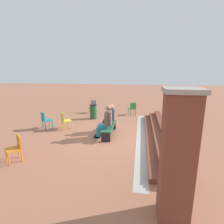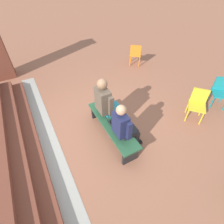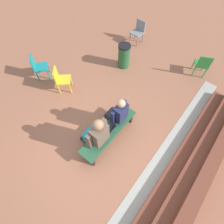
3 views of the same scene
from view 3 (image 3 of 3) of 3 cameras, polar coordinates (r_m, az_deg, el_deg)
The scene contains 12 objects.
ground_plane at distance 4.74m, azimuth -1.49°, elevation -12.07°, with size 60.00×60.00×0.00m, color #9E6047.
concrete_strip at distance 4.68m, azimuth 13.40°, elevation -18.31°, with size 7.42×0.40×0.01m, color #A8A399.
brick_steps at distance 4.59m, azimuth 22.38°, elevation -22.68°, with size 6.62×0.90×0.45m.
bench at distance 4.54m, azimuth -1.03°, elevation -6.69°, with size 1.80×0.44×0.45m.
person_student at distance 4.42m, azimuth 1.69°, elevation -0.36°, with size 0.53×0.67×1.32m.
person_adult at distance 4.09m, azimuth -5.23°, elevation -7.20°, with size 0.60×0.76×1.44m.
laptop at distance 4.43m, azimuth -0.33°, elevation -5.27°, with size 0.32×0.29×0.21m.
plastic_chair_far_right at distance 6.35m, azimuth -23.01°, elevation 13.70°, with size 0.59×0.59×0.84m.
plastic_chair_near_bench_left at distance 6.64m, azimuth 27.41°, elevation 13.75°, with size 0.56×0.56×0.84m.
plastic_chair_foreground at distance 5.70m, azimuth -16.44°, elevation 10.43°, with size 0.59×0.59×0.84m.
plastic_chair_mid_courtyard at distance 7.53m, azimuth 8.63°, elevation 24.85°, with size 0.45×0.45×0.84m.
litter_bin at distance 6.33m, azimuth 3.90°, elevation 17.79°, with size 0.42×0.42×0.86m.
Camera 3 is at (1.24, 1.15, 4.43)m, focal length 28.00 mm.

